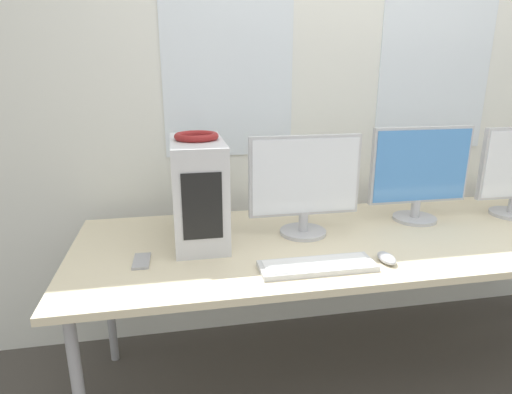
{
  "coord_description": "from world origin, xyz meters",
  "views": [
    {
      "loc": [
        -0.82,
        -1.18,
        1.42
      ],
      "look_at": [
        -0.51,
        0.43,
        0.93
      ],
      "focal_mm": 30.0,
      "sensor_mm": 36.0,
      "label": 1
    }
  ],
  "objects": [
    {
      "name": "monitor_main",
      "position": [
        -0.29,
        0.49,
        0.96
      ],
      "size": [
        0.48,
        0.2,
        0.43
      ],
      "color": "#B7B7BC",
      "rests_on": "desk"
    },
    {
      "name": "pc_tower",
      "position": [
        -0.74,
        0.53,
        0.94
      ],
      "size": [
        0.21,
        0.44,
        0.42
      ],
      "color": "silver",
      "rests_on": "desk"
    },
    {
      "name": "headphones",
      "position": [
        -0.74,
        0.53,
        1.16
      ],
      "size": [
        0.18,
        0.18,
        0.03
      ],
      "color": "maroon",
      "rests_on": "pc_tower"
    },
    {
      "name": "keyboard",
      "position": [
        -0.34,
        0.16,
        0.74
      ],
      "size": [
        0.42,
        0.13,
        0.02
      ],
      "color": "silver",
      "rests_on": "desk"
    },
    {
      "name": "mouse",
      "position": [
        -0.07,
        0.16,
        0.74
      ],
      "size": [
        0.06,
        0.11,
        0.03
      ],
      "color": "#B2B2B7",
      "rests_on": "desk"
    },
    {
      "name": "monitor_right_near",
      "position": [
        0.28,
        0.56,
        0.96
      ],
      "size": [
        0.48,
        0.2,
        0.44
      ],
      "color": "#B7B7BC",
      "rests_on": "desk"
    },
    {
      "name": "cell_phone",
      "position": [
        -0.97,
        0.33,
        0.73
      ],
      "size": [
        0.06,
        0.13,
        0.01
      ],
      "rotation": [
        0.0,
        0.0,
        -0.02
      ],
      "color": "#99999E",
      "rests_on": "desk"
    },
    {
      "name": "desk",
      "position": [
        0.0,
        0.43,
        0.69
      ],
      "size": [
        2.52,
        0.86,
        0.73
      ],
      "color": "beige",
      "rests_on": "ground_plane"
    },
    {
      "name": "wall_back",
      "position": [
        0.0,
        0.99,
        1.35
      ],
      "size": [
        8.0,
        0.07,
        2.7
      ],
      "color": "silver",
      "rests_on": "ground_plane"
    }
  ]
}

